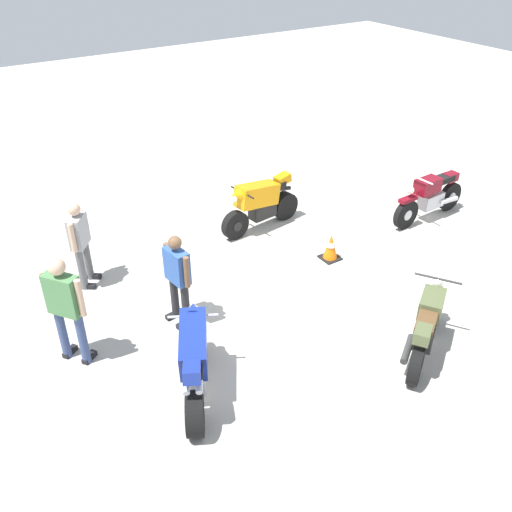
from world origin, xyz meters
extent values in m
plane|color=#B7B2A8|center=(0.00, 0.00, 0.00)|extent=(40.00, 40.00, 0.00)
cylinder|color=black|center=(-1.30, 1.79, 0.30)|extent=(0.59, 0.46, 0.60)
cylinder|color=black|center=(-0.16, 2.52, 0.30)|extent=(0.59, 0.46, 0.60)
cylinder|color=#333333|center=(-1.30, 1.79, 0.30)|extent=(0.27, 0.27, 0.21)
cylinder|color=#333333|center=(-0.16, 2.52, 0.30)|extent=(0.27, 0.27, 0.21)
cube|color=#333333|center=(-0.69, 2.18, 0.40)|extent=(0.62, 0.54, 0.32)
cube|color=#515B38|center=(-0.85, 2.08, 0.80)|extent=(0.64, 0.57, 0.30)
cube|color=#515B38|center=(-1.30, 1.79, 0.63)|extent=(0.46, 0.37, 0.08)
cube|color=brown|center=(-0.48, 2.32, 0.82)|extent=(0.65, 0.54, 0.12)
cube|color=#515B38|center=(-0.22, 2.48, 0.80)|extent=(0.39, 0.36, 0.18)
cylinder|color=#333333|center=(-0.26, 2.26, 0.35)|extent=(0.53, 0.39, 0.16)
cylinder|color=#333333|center=(-1.13, 1.90, 1.05)|extent=(0.41, 0.61, 0.04)
sphere|color=silver|center=(-1.32, 1.78, 0.85)|extent=(0.16, 0.16, 0.16)
cylinder|color=black|center=(-0.12, -2.34, 0.30)|extent=(0.62, 0.23, 0.60)
cylinder|color=black|center=(-1.46, -2.51, 0.30)|extent=(0.62, 0.30, 0.60)
cylinder|color=black|center=(-0.12, -2.34, 0.30)|extent=(0.23, 0.20, 0.21)
cylinder|color=black|center=(-1.46, -2.51, 0.30)|extent=(0.23, 0.20, 0.21)
cube|color=black|center=(-0.84, -2.43, 0.40)|extent=(0.59, 0.35, 0.32)
cube|color=orange|center=(-0.69, -2.41, 0.80)|extent=(1.02, 0.48, 0.57)
cone|color=orange|center=(-0.17, -2.35, 0.95)|extent=(0.39, 0.38, 0.39)
cube|color=black|center=(-1.08, -2.46, 0.87)|extent=(0.63, 0.33, 0.12)
cube|color=orange|center=(-1.38, -2.50, 0.95)|extent=(0.37, 0.26, 0.23)
cylinder|color=black|center=(-1.32, -2.57, 0.77)|extent=(0.40, 0.14, 0.17)
cylinder|color=black|center=(-1.34, -2.41, 0.77)|extent=(0.40, 0.14, 0.17)
cylinder|color=black|center=(-0.31, -2.37, 0.97)|extent=(0.12, 0.70, 0.04)
sphere|color=silver|center=(-0.09, -2.34, 0.90)|extent=(0.16, 0.16, 0.16)
cylinder|color=black|center=(-3.34, -0.77, 0.32)|extent=(0.65, 0.15, 0.64)
cylinder|color=black|center=(-4.78, -0.85, 0.32)|extent=(0.65, 0.15, 0.64)
cylinder|color=silver|center=(-3.34, -0.77, 0.32)|extent=(0.23, 0.15, 0.22)
cylinder|color=silver|center=(-4.78, -0.85, 0.32)|extent=(0.23, 0.15, 0.22)
cube|color=silver|center=(-4.11, -0.81, 0.42)|extent=(0.57, 0.31, 0.32)
cube|color=maroon|center=(-3.91, -0.80, 0.82)|extent=(0.58, 0.35, 0.30)
cube|color=maroon|center=(-3.34, -0.77, 0.67)|extent=(0.45, 0.18, 0.08)
cube|color=black|center=(-4.36, -0.82, 0.84)|extent=(0.61, 0.29, 0.12)
cube|color=maroon|center=(-4.66, -0.84, 0.82)|extent=(0.33, 0.24, 0.18)
cylinder|color=silver|center=(-4.52, -0.66, 0.37)|extent=(0.56, 0.14, 0.16)
cylinder|color=silver|center=(-3.58, -0.78, 1.07)|extent=(0.07, 0.70, 0.04)
sphere|color=silver|center=(-3.36, -0.77, 0.87)|extent=(0.16, 0.16, 0.16)
cylinder|color=black|center=(2.24, 0.43, 0.30)|extent=(0.42, 0.60, 0.60)
cylinder|color=black|center=(2.88, 1.62, 0.30)|extent=(0.48, 0.63, 0.60)
cylinder|color=silver|center=(2.24, 0.43, 0.30)|extent=(0.26, 0.27, 0.21)
cylinder|color=silver|center=(2.88, 1.62, 0.30)|extent=(0.26, 0.27, 0.21)
cube|color=silver|center=(2.58, 1.07, 0.40)|extent=(0.51, 0.63, 0.32)
cube|color=navy|center=(2.51, 0.94, 0.80)|extent=(0.78, 1.04, 0.57)
cone|color=navy|center=(2.26, 0.48, 0.95)|extent=(0.47, 0.47, 0.39)
cube|color=black|center=(2.70, 1.29, 0.87)|extent=(0.51, 0.65, 0.12)
cube|color=navy|center=(2.84, 1.55, 0.95)|extent=(0.36, 0.41, 0.23)
cylinder|color=silver|center=(2.75, 1.55, 0.77)|extent=(0.27, 0.39, 0.17)
cylinder|color=silver|center=(2.89, 1.47, 0.77)|extent=(0.27, 0.39, 0.17)
cylinder|color=silver|center=(2.33, 0.60, 0.97)|extent=(0.63, 0.36, 0.04)
sphere|color=silver|center=(2.23, 0.41, 0.90)|extent=(0.16, 0.16, 0.16)
cylinder|color=#384772|center=(3.65, -0.40, 0.44)|extent=(0.18, 0.18, 0.89)
cube|color=black|center=(3.60, -0.43, 0.04)|extent=(0.27, 0.23, 0.08)
cylinder|color=#384772|center=(3.86, -0.68, 0.44)|extent=(0.18, 0.18, 0.89)
cube|color=black|center=(3.81, -0.72, 0.04)|extent=(0.27, 0.23, 0.08)
cube|color=#4C7F4C|center=(3.75, -0.54, 1.20)|extent=(0.47, 0.53, 0.63)
cylinder|color=#D8AD8C|center=(3.58, -0.30, 1.22)|extent=(0.13, 0.13, 0.59)
cylinder|color=#D8AD8C|center=(3.92, -0.78, 1.22)|extent=(0.13, 0.13, 0.59)
sphere|color=#D8AD8C|center=(3.75, -0.54, 1.66)|extent=(0.24, 0.24, 0.24)
cylinder|color=#262628|center=(2.04, -0.68, 0.40)|extent=(0.15, 0.15, 0.79)
cube|color=black|center=(2.10, -0.67, 0.04)|extent=(0.27, 0.14, 0.08)
cylinder|color=#262628|center=(2.00, -0.37, 0.40)|extent=(0.15, 0.15, 0.79)
cube|color=black|center=(2.06, -0.36, 0.04)|extent=(0.27, 0.14, 0.08)
cube|color=#3359A5|center=(2.02, -0.52, 1.07)|extent=(0.28, 0.47, 0.56)
cylinder|color=brown|center=(2.06, -0.79, 1.09)|extent=(0.10, 0.10, 0.53)
cylinder|color=brown|center=(1.98, -0.26, 1.09)|extent=(0.10, 0.10, 0.53)
sphere|color=brown|center=(2.02, -0.52, 1.49)|extent=(0.21, 0.21, 0.21)
cylinder|color=#59595B|center=(3.06, -2.29, 0.40)|extent=(0.18, 0.18, 0.80)
cube|color=black|center=(3.01, -2.25, 0.04)|extent=(0.27, 0.24, 0.08)
cylinder|color=#59595B|center=(2.87, -2.54, 0.40)|extent=(0.18, 0.18, 0.80)
cube|color=black|center=(2.82, -2.50, 0.04)|extent=(0.27, 0.24, 0.08)
cube|color=#99999E|center=(2.96, -2.41, 1.08)|extent=(0.45, 0.49, 0.56)
cylinder|color=#D8AD8C|center=(3.12, -2.20, 1.10)|extent=(0.13, 0.13, 0.53)
cylinder|color=#D8AD8C|center=(2.80, -2.63, 1.10)|extent=(0.13, 0.13, 0.53)
sphere|color=#D8AD8C|center=(2.96, -2.41, 1.50)|extent=(0.22, 0.22, 0.22)
cube|color=black|center=(-1.24, -0.67, 0.01)|extent=(0.36, 0.36, 0.03)
cone|color=orange|center=(-1.24, -0.67, 0.28)|extent=(0.28, 0.28, 0.50)
cylinder|color=white|center=(-1.24, -0.67, 0.32)|extent=(0.19, 0.19, 0.08)
camera|label=1|loc=(4.89, 6.17, 5.78)|focal=38.99mm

